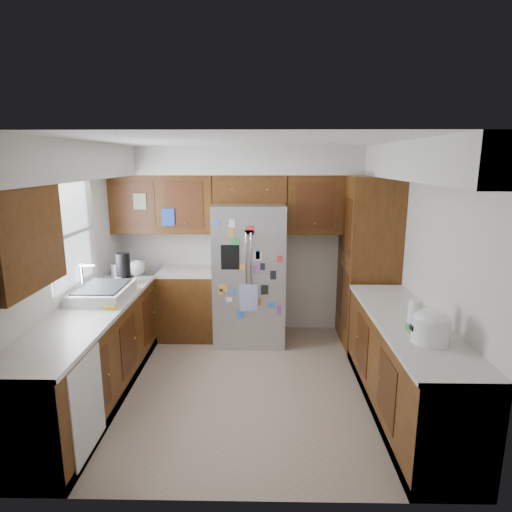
# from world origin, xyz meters

# --- Properties ---
(floor) EXTENTS (3.60, 3.60, 0.00)m
(floor) POSITION_xyz_m (0.00, 0.00, 0.00)
(floor) COLOR gray
(floor) RESTS_ON ground
(room_shell) EXTENTS (3.64, 3.24, 2.52)m
(room_shell) POSITION_xyz_m (-0.11, 0.36, 1.82)
(room_shell) COLOR beige
(room_shell) RESTS_ON ground
(left_counter_run) EXTENTS (1.36, 3.20, 0.92)m
(left_counter_run) POSITION_xyz_m (-1.36, 0.03, 0.43)
(left_counter_run) COLOR #3D260B
(left_counter_run) RESTS_ON ground
(right_counter_run) EXTENTS (0.63, 2.25, 0.92)m
(right_counter_run) POSITION_xyz_m (1.50, -0.47, 0.42)
(right_counter_run) COLOR #3D260B
(right_counter_run) RESTS_ON ground
(pantry) EXTENTS (0.60, 0.90, 2.15)m
(pantry) POSITION_xyz_m (1.50, 1.15, 1.07)
(pantry) COLOR #3D260B
(pantry) RESTS_ON ground
(fridge) EXTENTS (0.90, 0.79, 1.80)m
(fridge) POSITION_xyz_m (-0.00, 1.20, 0.90)
(fridge) COLOR #A1A1A6
(fridge) RESTS_ON ground
(bridge_cabinet) EXTENTS (0.96, 0.34, 0.35)m
(bridge_cabinet) POSITION_xyz_m (0.00, 1.43, 1.98)
(bridge_cabinet) COLOR #3D260B
(bridge_cabinet) RESTS_ON fridge
(fridge_top_items) EXTENTS (0.87, 0.31, 0.25)m
(fridge_top_items) POSITION_xyz_m (-0.02, 1.39, 2.26)
(fridge_top_items) COLOR #283BAB
(fridge_top_items) RESTS_ON bridge_cabinet
(sink_assembly) EXTENTS (0.52, 0.72, 0.37)m
(sink_assembly) POSITION_xyz_m (-1.50, 0.10, 0.99)
(sink_assembly) COLOR silver
(sink_assembly) RESTS_ON left_counter_run
(left_counter_clutter) EXTENTS (0.36, 0.75, 0.38)m
(left_counter_clutter) POSITION_xyz_m (-1.46, 0.82, 1.05)
(left_counter_clutter) COLOR black
(left_counter_clutter) RESTS_ON left_counter_run
(rice_cooker) EXTENTS (0.31, 0.30, 0.26)m
(rice_cooker) POSITION_xyz_m (1.50, -0.95, 1.06)
(rice_cooker) COLOR white
(rice_cooker) RESTS_ON right_counter_run
(paper_towel) EXTENTS (0.12, 0.12, 0.26)m
(paper_towel) POSITION_xyz_m (1.47, -0.68, 1.05)
(paper_towel) COLOR white
(paper_towel) RESTS_ON right_counter_run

